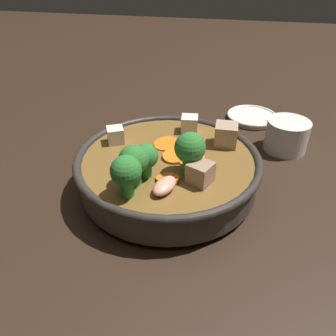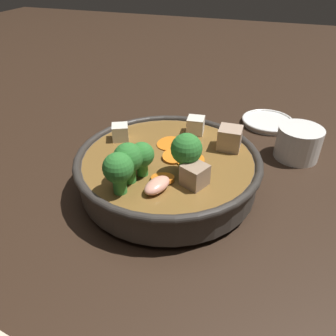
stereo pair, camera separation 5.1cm
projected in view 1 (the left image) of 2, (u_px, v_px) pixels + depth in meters
The scene contains 4 objects.
ground_plane at pixel (168, 188), 0.53m from camera, with size 3.00×3.00×0.00m, color black.
stirfry_bowl at pixel (168, 167), 0.51m from camera, with size 0.29×0.29×0.12m.
side_saucer at pixel (252, 117), 0.74m from camera, with size 0.11×0.11×0.01m.
tea_cup at pixel (287, 135), 0.62m from camera, with size 0.08×0.08×0.06m.
Camera 1 is at (0.09, -0.41, 0.32)m, focal length 35.00 mm.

